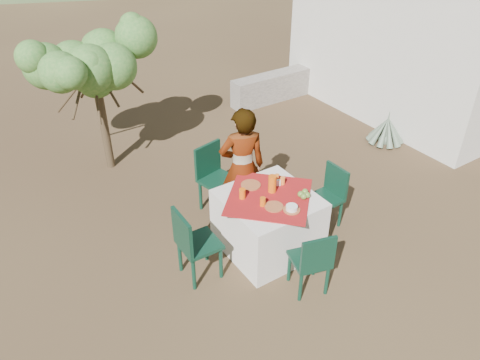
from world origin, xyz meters
name	(u,v)px	position (x,y,z in m)	size (l,w,h in m)	color
ground	(228,254)	(0.00, 0.00, 0.00)	(160.00, 160.00, 0.00)	#382619
table	(268,222)	(0.49, -0.14, 0.38)	(1.30, 1.30, 0.76)	silver
chair_far	(214,175)	(0.38, 0.93, 0.52)	(0.51, 0.51, 0.94)	black
chair_near	(313,260)	(0.44, -1.00, 0.46)	(0.47, 0.47, 0.83)	black
chair_left	(193,242)	(-0.50, -0.10, 0.51)	(0.43, 0.43, 0.92)	black
chair_right	(329,194)	(1.43, -0.18, 0.46)	(0.39, 0.39, 0.83)	black
person	(242,167)	(0.54, 0.50, 0.80)	(0.59, 0.39, 1.61)	#8C6651
shrub_tree	(97,69)	(-0.39, 2.81, 1.55)	(1.67, 1.64, 1.97)	#443422
agave	(386,130)	(3.75, 0.91, 0.22)	(0.63, 0.63, 0.67)	#5E725C
guesthouse	(431,25)	(5.60, 1.80, 1.50)	(3.20, 4.20, 3.00)	silver
stone_wall	(288,83)	(3.60, 3.40, 0.28)	(2.60, 0.35, 0.55)	gray
plate_far	(251,185)	(0.44, 0.16, 0.77)	(0.24, 0.24, 0.01)	brown
plate_near	(274,207)	(0.41, -0.34, 0.77)	(0.21, 0.21, 0.01)	brown
glass_far	(242,194)	(0.21, 0.00, 0.82)	(0.07, 0.07, 0.12)	#E55F0E
glass_near	(263,202)	(0.32, -0.24, 0.81)	(0.06, 0.06, 0.10)	#E55F0E
juice_pitcher	(272,184)	(0.58, -0.08, 0.87)	(0.10, 0.10, 0.21)	#E55F0E
bowl_plate	(292,210)	(0.54, -0.49, 0.77)	(0.19, 0.19, 0.01)	brown
white_bowl	(292,208)	(0.54, -0.49, 0.80)	(0.13, 0.13, 0.05)	white
jar_left	(283,181)	(0.77, -0.02, 0.81)	(0.06, 0.06, 0.09)	orange
jar_right	(277,177)	(0.77, 0.08, 0.80)	(0.05, 0.05, 0.08)	orange
napkin_holder	(278,183)	(0.71, -0.02, 0.80)	(0.06, 0.03, 0.08)	white
fruit_cluster	(304,194)	(0.82, -0.37, 0.80)	(0.15, 0.14, 0.07)	olive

